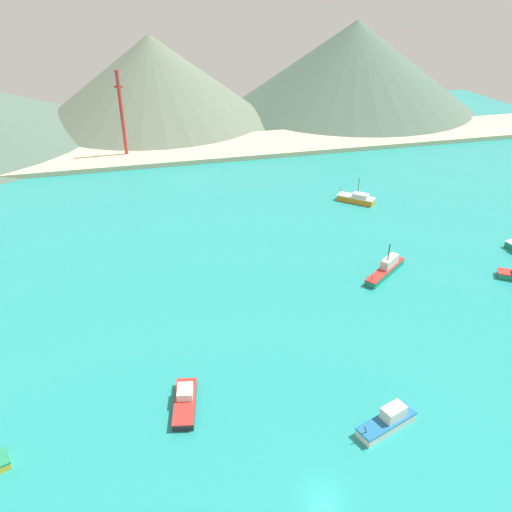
% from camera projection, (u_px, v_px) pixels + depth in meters
% --- Properties ---
extents(ground, '(260.00, 280.00, 0.50)m').
position_uv_depth(ground, '(249.00, 320.00, 74.78)').
color(ground, teal).
extents(fishing_boat_1, '(9.70, 7.83, 5.48)m').
position_uv_depth(fishing_boat_1, '(386.00, 269.00, 85.25)').
color(fishing_boat_1, '#198466').
rests_on(fishing_boat_1, ground).
extents(fishing_boat_2, '(7.62, 4.43, 2.54)m').
position_uv_depth(fishing_boat_2, '(388.00, 421.00, 56.33)').
color(fishing_boat_2, silver).
rests_on(fishing_boat_2, ground).
extents(fishing_boat_9, '(3.80, 7.78, 1.94)m').
position_uv_depth(fishing_boat_9, '(185.00, 401.00, 59.20)').
color(fishing_boat_9, '#232328').
rests_on(fishing_boat_9, ground).
extents(fishing_boat_10, '(7.58, 7.35, 5.64)m').
position_uv_depth(fishing_boat_10, '(357.00, 198.00, 112.15)').
color(fishing_boat_10, orange).
rests_on(fishing_boat_10, ground).
extents(beach_strip, '(247.00, 22.98, 1.20)m').
position_uv_depth(beach_strip, '(179.00, 150.00, 143.43)').
color(beach_strip, beige).
rests_on(beach_strip, ground).
extents(hill_central, '(77.24, 77.24, 27.35)m').
position_uv_depth(hill_central, '(152.00, 79.00, 167.29)').
color(hill_central, '#60705B').
rests_on(hill_central, ground).
extents(hill_east, '(88.44, 88.44, 30.15)m').
position_uv_depth(hill_east, '(354.00, 66.00, 182.77)').
color(hill_east, '#4C6656').
rests_on(hill_east, ground).
extents(radio_tower, '(2.28, 1.82, 22.81)m').
position_uv_depth(radio_tower, '(122.00, 115.00, 133.81)').
color(radio_tower, '#B7332D').
rests_on(radio_tower, ground).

